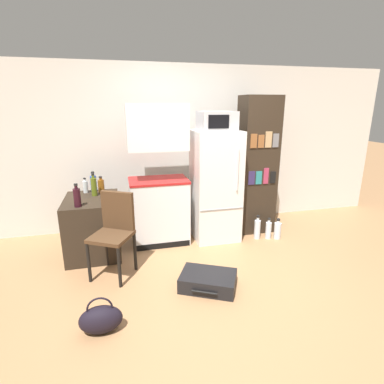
# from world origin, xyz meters

# --- Properties ---
(ground_plane) EXTENTS (24.00, 24.00, 0.00)m
(ground_plane) POSITION_xyz_m (0.00, 0.00, 0.00)
(ground_plane) COLOR #A3754C
(wall_back) EXTENTS (6.40, 0.10, 2.43)m
(wall_back) POSITION_xyz_m (0.20, 2.00, 1.22)
(wall_back) COLOR silver
(wall_back) RESTS_ON ground_plane
(side_table) EXTENTS (0.65, 0.80, 0.73)m
(side_table) POSITION_xyz_m (-1.35, 1.20, 0.37)
(side_table) COLOR #2D2319
(side_table) RESTS_ON ground_plane
(kitchen_hutch) EXTENTS (0.78, 0.52, 1.87)m
(kitchen_hutch) POSITION_xyz_m (-0.48, 1.34, 0.85)
(kitchen_hutch) COLOR white
(kitchen_hutch) RESTS_ON ground_plane
(refrigerator) EXTENTS (0.62, 0.62, 1.53)m
(refrigerator) POSITION_xyz_m (0.31, 1.30, 0.76)
(refrigerator) COLOR white
(refrigerator) RESTS_ON ground_plane
(microwave) EXTENTS (0.47, 0.42, 0.25)m
(microwave) POSITION_xyz_m (0.31, 1.30, 1.65)
(microwave) COLOR #B7B7BC
(microwave) RESTS_ON refrigerator
(bookshelf) EXTENTS (0.52, 0.40, 1.98)m
(bookshelf) POSITION_xyz_m (0.98, 1.41, 0.99)
(bookshelf) COLOR #2D2319
(bookshelf) RESTS_ON ground_plane
(bottle_wine_dark) EXTENTS (0.08, 0.08, 0.27)m
(bottle_wine_dark) POSITION_xyz_m (-1.46, 0.91, 0.85)
(bottle_wine_dark) COLOR black
(bottle_wine_dark) RESTS_ON side_table
(bottle_blue_soda) EXTENTS (0.08, 0.08, 0.27)m
(bottle_blue_soda) POSITION_xyz_m (-1.33, 1.55, 0.85)
(bottle_blue_soda) COLOR #1E47A3
(bottle_blue_soda) RESTS_ON side_table
(bottle_olive_oil) EXTENTS (0.07, 0.07, 0.29)m
(bottle_olive_oil) POSITION_xyz_m (-1.31, 1.32, 0.86)
(bottle_olive_oil) COLOR #566619
(bottle_olive_oil) RESTS_ON side_table
(bottle_amber_beer) EXTENTS (0.08, 0.08, 0.21)m
(bottle_amber_beer) POSITION_xyz_m (-1.23, 1.47, 0.82)
(bottle_amber_beer) COLOR brown
(bottle_amber_beer) RESTS_ON side_table
(bottle_clear_short) EXTENTS (0.06, 0.06, 0.20)m
(bottle_clear_short) POSITION_xyz_m (-1.43, 1.49, 0.82)
(bottle_clear_short) COLOR silver
(bottle_clear_short) RESTS_ON side_table
(chair) EXTENTS (0.55, 0.55, 0.93)m
(chair) POSITION_xyz_m (-1.07, 0.65, 0.56)
(chair) COLOR black
(chair) RESTS_ON ground_plane
(suitcase_large_flat) EXTENTS (0.68, 0.60, 0.16)m
(suitcase_large_flat) POSITION_xyz_m (-0.15, 0.09, 0.08)
(suitcase_large_flat) COLOR black
(suitcase_large_flat) RESTS_ON ground_plane
(handbag) EXTENTS (0.36, 0.20, 0.33)m
(handbag) POSITION_xyz_m (-1.21, -0.31, 0.12)
(handbag) COLOR black
(handbag) RESTS_ON ground_plane
(water_bottle_front) EXTENTS (0.09, 0.09, 0.35)m
(water_bottle_front) POSITION_xyz_m (0.89, 1.08, 0.15)
(water_bottle_front) COLOR silver
(water_bottle_front) RESTS_ON ground_plane
(water_bottle_middle) EXTENTS (0.10, 0.10, 0.30)m
(water_bottle_middle) POSITION_xyz_m (1.17, 1.01, 0.13)
(water_bottle_middle) COLOR silver
(water_bottle_middle) RESTS_ON ground_plane
(water_bottle_back) EXTENTS (0.08, 0.08, 0.31)m
(water_bottle_back) POSITION_xyz_m (1.04, 1.04, 0.13)
(water_bottle_back) COLOR silver
(water_bottle_back) RESTS_ON ground_plane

